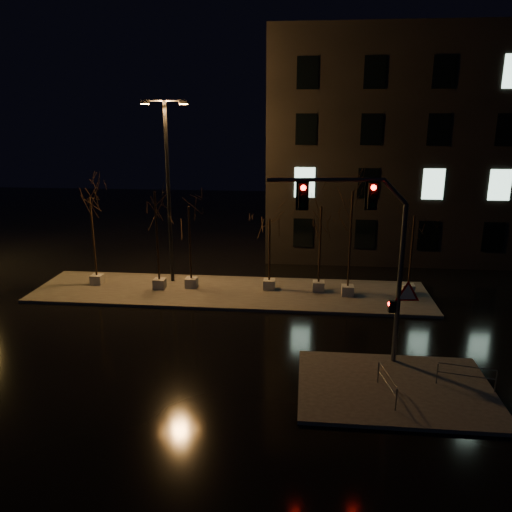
# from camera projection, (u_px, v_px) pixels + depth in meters

# --- Properties ---
(ground) EXTENTS (90.00, 90.00, 0.00)m
(ground) POSITION_uv_depth(u_px,v_px,m) (210.00, 340.00, 22.25)
(ground) COLOR black
(ground) RESTS_ON ground
(median) EXTENTS (22.00, 5.00, 0.15)m
(median) POSITION_uv_depth(u_px,v_px,m) (230.00, 292.00, 27.98)
(median) COLOR #403D39
(median) RESTS_ON ground
(sidewalk_corner) EXTENTS (7.00, 5.00, 0.15)m
(sidewalk_corner) POSITION_uv_depth(u_px,v_px,m) (395.00, 388.00, 18.17)
(sidewalk_corner) COLOR #403D39
(sidewalk_corner) RESTS_ON ground
(building) EXTENTS (25.00, 12.00, 15.00)m
(building) POSITION_uv_depth(u_px,v_px,m) (444.00, 146.00, 36.11)
(building) COLOR black
(building) RESTS_ON ground
(tree_0) EXTENTS (1.80, 1.80, 5.22)m
(tree_0) POSITION_uv_depth(u_px,v_px,m) (91.00, 217.00, 28.05)
(tree_0) COLOR #AAA89F
(tree_0) RESTS_ON median
(tree_1) EXTENTS (1.80, 1.80, 5.66)m
(tree_1) POSITION_uv_depth(u_px,v_px,m) (156.00, 214.00, 27.24)
(tree_1) COLOR #AAA89F
(tree_1) RESTS_ON median
(tree_2) EXTENTS (1.80, 1.80, 4.82)m
(tree_2) POSITION_uv_depth(u_px,v_px,m) (189.00, 225.00, 27.58)
(tree_2) COLOR #AAA89F
(tree_2) RESTS_ON median
(tree_3) EXTENTS (1.80, 1.80, 4.16)m
(tree_3) POSITION_uv_depth(u_px,v_px,m) (269.00, 235.00, 27.42)
(tree_3) COLOR #AAA89F
(tree_3) RESTS_ON median
(tree_4) EXTENTS (1.80, 1.80, 4.91)m
(tree_4) POSITION_uv_depth(u_px,v_px,m) (321.00, 226.00, 26.96)
(tree_4) COLOR #AAA89F
(tree_4) RESTS_ON median
(tree_5) EXTENTS (1.80, 1.80, 5.87)m
(tree_5) POSITION_uv_depth(u_px,v_px,m) (352.00, 215.00, 26.09)
(tree_5) COLOR #AAA89F
(tree_5) RESTS_ON median
(tree_6) EXTENTS (1.80, 1.80, 4.51)m
(tree_6) POSITION_uv_depth(u_px,v_px,m) (413.00, 233.00, 26.56)
(tree_6) COLOR #AAA89F
(tree_6) RESTS_ON median
(traffic_signal_mast) EXTENTS (5.98, 0.76, 7.33)m
(traffic_signal_mast) POSITION_uv_depth(u_px,v_px,m) (371.00, 245.00, 18.70)
(traffic_signal_mast) COLOR #515458
(traffic_signal_mast) RESTS_ON sidewalk_corner
(streetlight_main) EXTENTS (2.53, 1.05, 10.32)m
(streetlight_main) POSITION_uv_depth(u_px,v_px,m) (168.00, 180.00, 28.05)
(streetlight_main) COLOR black
(streetlight_main) RESTS_ON median
(guard_rail_a) EXTENTS (1.97, 0.44, 0.87)m
(guard_rail_a) POSITION_uv_depth(u_px,v_px,m) (467.00, 374.00, 17.89)
(guard_rail_a) COLOR #515458
(guard_rail_a) RESTS_ON sidewalk_corner
(guard_rail_b) EXTENTS (0.39, 1.82, 0.88)m
(guard_rail_b) POSITION_uv_depth(u_px,v_px,m) (387.00, 381.00, 17.38)
(guard_rail_b) COLOR #515458
(guard_rail_b) RESTS_ON sidewalk_corner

